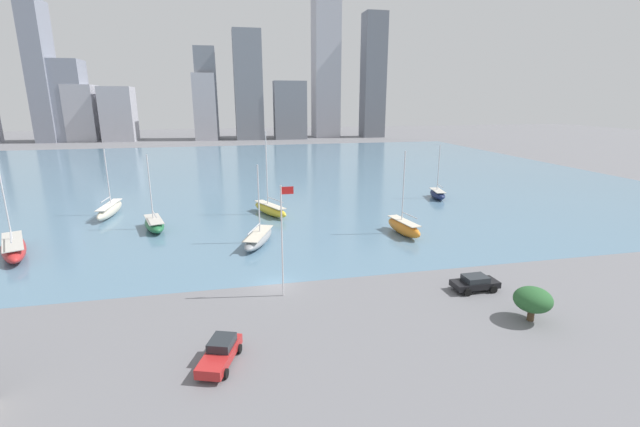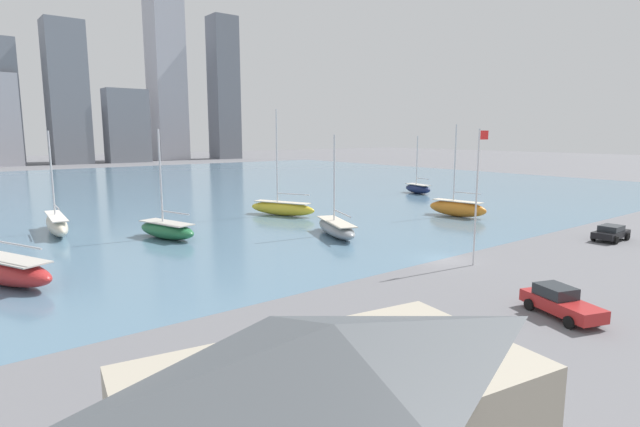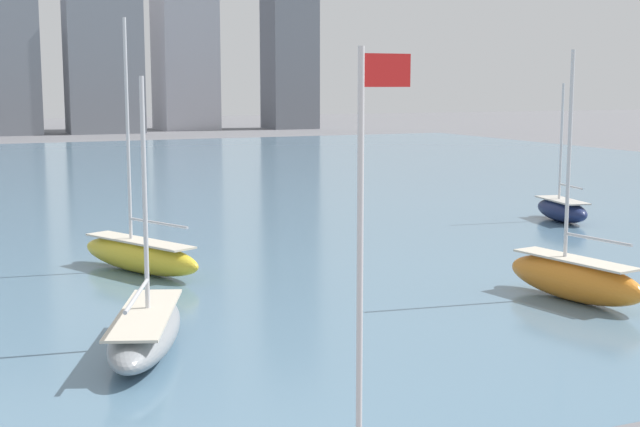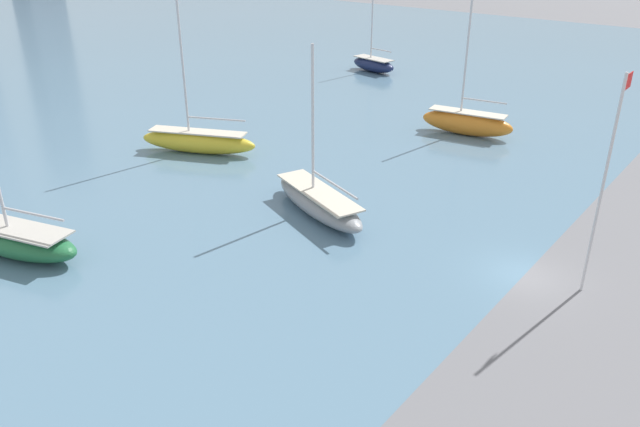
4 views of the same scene
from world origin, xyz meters
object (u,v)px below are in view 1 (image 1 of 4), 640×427
object	(u,v)px
sailboat_gray	(259,238)
parked_pickup_red	(220,352)
parked_sedan_black	(475,283)
flag_pole	(283,237)
sailboat_navy	(437,194)
sailboat_orange	(404,227)
sailboat_green	(154,224)
sailboat_yellow	(270,209)
sailboat_cream	(110,210)
sailboat_red	(14,247)

from	to	relation	value
sailboat_gray	parked_pickup_red	distance (m)	26.24
sailboat_gray	parked_sedan_black	world-z (taller)	sailboat_gray
flag_pole	sailboat_gray	xyz separation A→B (m)	(-1.22, 15.87, -5.09)
sailboat_navy	flag_pole	bearing A→B (deg)	-123.40
sailboat_orange	flag_pole	bearing A→B (deg)	-149.14
sailboat_green	sailboat_orange	distance (m)	35.97
sailboat_yellow	sailboat_cream	world-z (taller)	sailboat_yellow
sailboat_navy	parked_pickup_red	size ratio (longest dim) A/B	1.94
parked_sedan_black	sailboat_yellow	bearing A→B (deg)	-154.03
sailboat_orange	sailboat_red	world-z (taller)	sailboat_red
sailboat_orange	sailboat_navy	world-z (taller)	sailboat_orange
sailboat_gray	flag_pole	bearing A→B (deg)	-64.33
flag_pole	parked_sedan_black	bearing A→B (deg)	-8.57
sailboat_orange	sailboat_cream	distance (m)	47.05
flag_pole	parked_sedan_black	world-z (taller)	flag_pole
sailboat_orange	parked_sedan_black	xyz separation A→B (m)	(-0.29, -18.60, -0.29)
sailboat_orange	parked_pickup_red	bearing A→B (deg)	-142.90
sailboat_yellow	sailboat_orange	bearing A→B (deg)	-64.88
sailboat_orange	sailboat_green	bearing A→B (deg)	155.60
sailboat_green	sailboat_yellow	size ratio (longest dim) A/B	0.81
sailboat_green	sailboat_cream	world-z (taller)	sailboat_green
sailboat_gray	parked_pickup_red	world-z (taller)	sailboat_gray
sailboat_orange	parked_pickup_red	world-z (taller)	sailboat_orange
sailboat_yellow	sailboat_orange	xyz separation A→B (m)	(17.29, -14.58, 0.10)
sailboat_yellow	sailboat_gray	size ratio (longest dim) A/B	1.30
sailboat_green	sailboat_yellow	bearing A→B (deg)	-0.20
flag_pole	sailboat_yellow	distance (m)	30.80
sailboat_orange	sailboat_cream	size ratio (longest dim) A/B	1.08
sailboat_navy	sailboat_red	size ratio (longest dim) A/B	0.65
parked_sedan_black	sailboat_green	bearing A→B (deg)	-130.64
sailboat_gray	sailboat_red	xyz separation A→B (m)	(-29.41, 2.00, 0.21)
flag_pole	sailboat_red	bearing A→B (deg)	149.74
sailboat_green	sailboat_navy	size ratio (longest dim) A/B	1.08
sailboat_navy	sailboat_cream	bearing A→B (deg)	-168.92
sailboat_orange	sailboat_cream	world-z (taller)	sailboat_orange
parked_pickup_red	sailboat_green	bearing A→B (deg)	124.70
sailboat_green	sailboat_cream	size ratio (longest dim) A/B	1.01
sailboat_cream	parked_sedan_black	world-z (taller)	sailboat_cream
sailboat_cream	sailboat_navy	bearing A→B (deg)	5.27
sailboat_cream	parked_sedan_black	distance (m)	57.05
sailboat_orange	sailboat_navy	distance (m)	25.05
sailboat_yellow	sailboat_gray	xyz separation A→B (m)	(-2.99, -14.48, -0.15)
sailboat_yellow	sailboat_navy	bearing A→B (deg)	-15.63
flag_pole	sailboat_cream	xyz separation A→B (m)	(-23.82, 35.13, -4.89)
flag_pole	sailboat_navy	world-z (taller)	flag_pole
sailboat_gray	parked_pickup_red	size ratio (longest dim) A/B	1.99
sailboat_yellow	parked_sedan_black	xyz separation A→B (m)	(17.00, -33.18, -0.19)
sailboat_red	parked_sedan_black	distance (m)	53.56
parked_pickup_red	sailboat_red	bearing A→B (deg)	151.06
flag_pole	sailboat_green	bearing A→B (deg)	121.44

